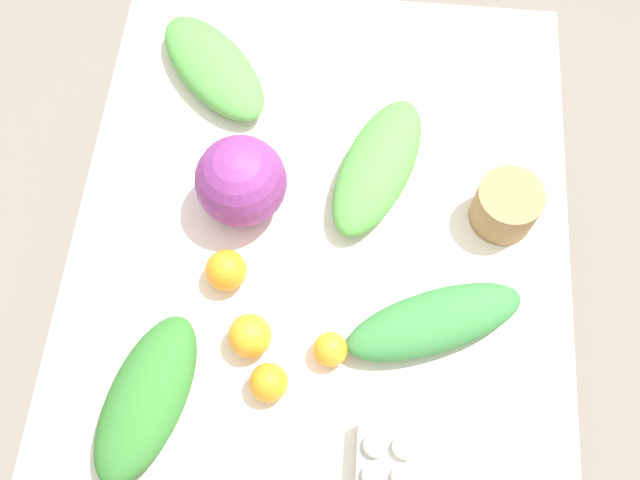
% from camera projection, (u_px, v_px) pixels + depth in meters
% --- Properties ---
extents(ground_plane, '(8.00, 8.00, 0.00)m').
position_uv_depth(ground_plane, '(320.00, 338.00, 2.11)').
color(ground_plane, '#70665B').
extents(dining_table, '(1.30, 1.02, 0.71)m').
position_uv_depth(dining_table, '(320.00, 260.00, 1.54)').
color(dining_table, silver).
rests_on(dining_table, ground_plane).
extents(cabbage_purple, '(0.18, 0.18, 0.18)m').
position_uv_depth(cabbage_purple, '(241.00, 181.00, 1.41)').
color(cabbage_purple, '#7A2D75').
rests_on(cabbage_purple, dining_table).
extents(paper_bag, '(0.13, 0.13, 0.10)m').
position_uv_depth(paper_bag, '(506.00, 206.00, 1.43)').
color(paper_bag, '#997047').
rests_on(paper_bag, dining_table).
extents(greens_bunch_scallion, '(0.37, 0.25, 0.08)m').
position_uv_depth(greens_bunch_scallion, '(378.00, 166.00, 1.48)').
color(greens_bunch_scallion, '#4C933D').
rests_on(greens_bunch_scallion, dining_table).
extents(greens_bunch_chard, '(0.35, 0.21, 0.09)m').
position_uv_depth(greens_bunch_chard, '(147.00, 398.00, 1.29)').
color(greens_bunch_chard, '#2D6B28').
rests_on(greens_bunch_chard, dining_table).
extents(greens_bunch_dandelion, '(0.35, 0.33, 0.08)m').
position_uv_depth(greens_bunch_dandelion, '(213.00, 67.00, 1.59)').
color(greens_bunch_dandelion, '#4C933D').
rests_on(greens_bunch_dandelion, dining_table).
extents(greens_bunch_kale, '(0.24, 0.37, 0.08)m').
position_uv_depth(greens_bunch_kale, '(435.00, 322.00, 1.35)').
color(greens_bunch_kale, '#337538').
rests_on(greens_bunch_kale, dining_table).
extents(orange_0, '(0.08, 0.08, 0.08)m').
position_uv_depth(orange_0, '(226.00, 270.00, 1.39)').
color(orange_0, orange).
rests_on(orange_0, dining_table).
extents(orange_1, '(0.08, 0.08, 0.08)m').
position_uv_depth(orange_1, '(250.00, 336.00, 1.34)').
color(orange_1, orange).
rests_on(orange_1, dining_table).
extents(orange_2, '(0.07, 0.07, 0.07)m').
position_uv_depth(orange_2, '(269.00, 382.00, 1.31)').
color(orange_2, orange).
rests_on(orange_2, dining_table).
extents(orange_3, '(0.07, 0.07, 0.07)m').
position_uv_depth(orange_3, '(330.00, 349.00, 1.34)').
color(orange_3, orange).
rests_on(orange_3, dining_table).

